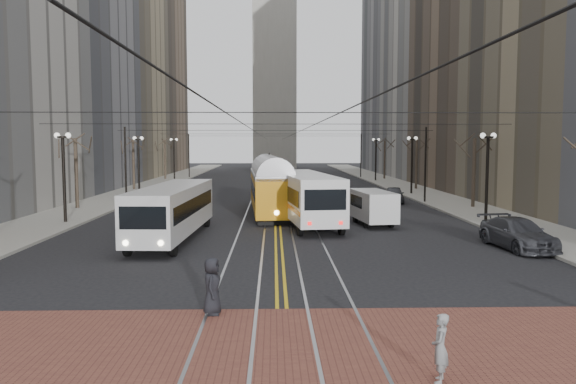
{
  "coord_description": "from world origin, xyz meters",
  "views": [
    {
      "loc": [
        -0.25,
        -18.23,
        5.2
      ],
      "look_at": [
        0.4,
        7.05,
        3.0
      ],
      "focal_mm": 35.0,
      "sensor_mm": 36.0,
      "label": 1
    }
  ],
  "objects": [
    {
      "name": "streetcar_rails",
      "position": [
        0.0,
        45.0,
        0.0
      ],
      "size": [
        4.8,
        130.0,
        0.02
      ],
      "primitive_type": "cube",
      "color": "gray",
      "rests_on": "ground"
    },
    {
      "name": "centre_lines",
      "position": [
        0.0,
        45.0,
        0.01
      ],
      "size": [
        0.42,
        130.0,
        0.01
      ],
      "primitive_type": "cube",
      "color": "gold",
      "rests_on": "ground"
    },
    {
      "name": "building_right_midfar",
      "position": [
        27.5,
        66.0,
        26.0
      ],
      "size": [
        20.0,
        20.0,
        52.0
      ],
      "primitive_type": "cube",
      "color": "#A7A49D",
      "rests_on": "ground"
    },
    {
      "name": "crosswalk_band",
      "position": [
        0.0,
        -4.0,
        0.01
      ],
      "size": [
        25.0,
        6.0,
        0.01
      ],
      "primitive_type": "cube",
      "color": "brown",
      "rests_on": "ground"
    },
    {
      "name": "building_right_far",
      "position": [
        25.5,
        86.0,
        20.0
      ],
      "size": [
        16.0,
        20.0,
        40.0
      ],
      "primitive_type": "cube",
      "color": "slate",
      "rests_on": "ground"
    },
    {
      "name": "pedestrian_a",
      "position": [
        -2.13,
        -1.5,
        0.88
      ],
      "size": [
        0.59,
        0.88,
        1.75
      ],
      "primitive_type": "imported",
      "rotation": [
        0.0,
        0.0,
        1.53
      ],
      "color": "black",
      "rests_on": "crosswalk_band"
    },
    {
      "name": "building_left_midfar",
      "position": [
        -27.5,
        66.0,
        26.0
      ],
      "size": [
        20.0,
        20.0,
        52.0
      ],
      "primitive_type": "cube",
      "color": "gray",
      "rests_on": "ground"
    },
    {
      "name": "ground",
      "position": [
        0.0,
        0.0,
        0.0
      ],
      "size": [
        260.0,
        260.0,
        0.0
      ],
      "primitive_type": "plane",
      "color": "black",
      "rests_on": "ground"
    },
    {
      "name": "street_trees",
      "position": [
        0.0,
        35.25,
        2.8
      ],
      "size": [
        31.68,
        53.28,
        5.6
      ],
      "color": "#382D23",
      "rests_on": "ground"
    },
    {
      "name": "lamp_posts",
      "position": [
        -0.0,
        28.75,
        2.8
      ],
      "size": [
        27.6,
        57.2,
        5.6
      ],
      "color": "black",
      "rests_on": "ground"
    },
    {
      "name": "cargo_van",
      "position": [
        6.07,
        17.11,
        1.09
      ],
      "size": [
        2.45,
        5.1,
        2.17
      ],
      "primitive_type": "cube",
      "rotation": [
        0.0,
        0.0,
        0.12
      ],
      "color": "silver",
      "rests_on": "ground"
    },
    {
      "name": "building_left_far",
      "position": [
        -25.5,
        86.0,
        20.0
      ],
      "size": [
        16.0,
        20.0,
        40.0
      ],
      "primitive_type": "cube",
      "color": "brown",
      "rests_on": "ground"
    },
    {
      "name": "sidewalk_left",
      "position": [
        -15.0,
        45.0,
        0.07
      ],
      "size": [
        5.0,
        140.0,
        0.15
      ],
      "primitive_type": "cube",
      "color": "gray",
      "rests_on": "ground"
    },
    {
      "name": "building_left_mid",
      "position": [
        -25.5,
        46.0,
        17.0
      ],
      "size": [
        16.0,
        20.0,
        34.0
      ],
      "primitive_type": "cube",
      "color": "slate",
      "rests_on": "ground"
    },
    {
      "name": "pedestrian_b",
      "position": [
        3.36,
        -6.5,
        0.77
      ],
      "size": [
        0.52,
        0.64,
        1.52
      ],
      "primitive_type": "imported",
      "rotation": [
        0.0,
        0.0,
        4.38
      ],
      "color": "gray",
      "rests_on": "crosswalk_band"
    },
    {
      "name": "rear_bus",
      "position": [
        1.8,
        17.96,
        1.62
      ],
      "size": [
        4.15,
        12.63,
        3.23
      ],
      "primitive_type": "cube",
      "rotation": [
        0.0,
        0.0,
        0.12
      ],
      "color": "silver",
      "rests_on": "ground"
    },
    {
      "name": "transit_bus",
      "position": [
        -5.71,
        12.06,
        1.46
      ],
      "size": [
        2.99,
        11.75,
        2.91
      ],
      "primitive_type": "cube",
      "rotation": [
        0.0,
        0.0,
        -0.05
      ],
      "color": "silver",
      "rests_on": "ground"
    },
    {
      "name": "streetcar",
      "position": [
        -0.5,
        23.37,
        1.65
      ],
      "size": [
        3.45,
        14.16,
        3.31
      ],
      "primitive_type": "cube",
      "rotation": [
        0.0,
        0.0,
        0.06
      ],
      "color": "orange",
      "rests_on": "ground"
    },
    {
      "name": "sedan_silver",
      "position": [
        4.0,
        37.86,
        0.82
      ],
      "size": [
        2.3,
        5.13,
        1.64
      ],
      "primitive_type": "imported",
      "rotation": [
        0.0,
        0.0,
        -0.12
      ],
      "color": "#AEB0B6",
      "rests_on": "ground"
    },
    {
      "name": "sidewalk_right",
      "position": [
        15.0,
        45.0,
        0.07
      ],
      "size": [
        5.0,
        140.0,
        0.15
      ],
      "primitive_type": "cube",
      "color": "gray",
      "rests_on": "ground"
    },
    {
      "name": "sedan_grey",
      "position": [
        10.38,
        30.77,
        0.7
      ],
      "size": [
        2.33,
        4.32,
        1.4
      ],
      "primitive_type": "imported",
      "rotation": [
        0.0,
        0.0,
        -0.17
      ],
      "color": "#46484E",
      "rests_on": "ground"
    },
    {
      "name": "trolley_wires",
      "position": [
        0.0,
        34.83,
        3.77
      ],
      "size": [
        25.96,
        120.0,
        6.6
      ],
      "color": "black",
      "rests_on": "ground"
    },
    {
      "name": "building_right_mid",
      "position": [
        25.5,
        46.0,
        17.0
      ],
      "size": [
        16.0,
        20.0,
        34.0
      ],
      "primitive_type": "cube",
      "color": "brown",
      "rests_on": "ground"
    },
    {
      "name": "sedan_parked",
      "position": [
        11.8,
        8.86,
        0.75
      ],
      "size": [
        2.63,
        5.37,
        1.5
      ],
      "primitive_type": "imported",
      "rotation": [
        0.0,
        0.0,
        0.1
      ],
      "color": "#3E3F45",
      "rests_on": "ground"
    }
  ]
}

